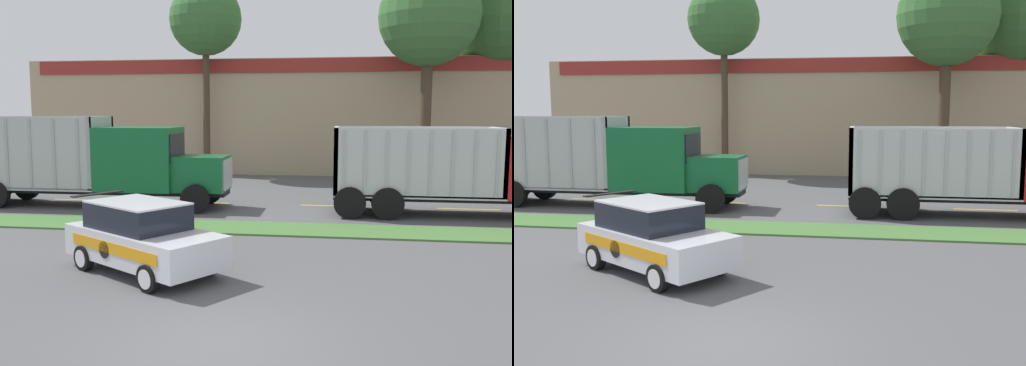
% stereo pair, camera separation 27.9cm
% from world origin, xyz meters
% --- Properties ---
extents(ground_plane, '(600.00, 600.00, 0.00)m').
position_xyz_m(ground_plane, '(0.00, 0.00, 0.00)').
color(ground_plane, '#515154').
extents(grass_verge, '(120.00, 2.05, 0.06)m').
position_xyz_m(grass_verge, '(0.00, 9.29, 0.03)').
color(grass_verge, '#477538').
rests_on(grass_verge, ground_plane).
extents(centre_line_3, '(2.40, 0.14, 0.01)m').
position_xyz_m(centre_line_3, '(-9.28, 14.32, 0.00)').
color(centre_line_3, yellow).
rests_on(centre_line_3, ground_plane).
extents(centre_line_4, '(2.40, 0.14, 0.01)m').
position_xyz_m(centre_line_4, '(-3.88, 14.32, 0.00)').
color(centre_line_4, yellow).
rests_on(centre_line_4, ground_plane).
extents(centre_line_5, '(2.40, 0.14, 0.01)m').
position_xyz_m(centre_line_5, '(1.52, 14.32, 0.00)').
color(centre_line_5, yellow).
rests_on(centre_line_5, ground_plane).
extents(centre_line_6, '(2.40, 0.14, 0.01)m').
position_xyz_m(centre_line_6, '(6.92, 14.32, 0.00)').
color(centre_line_6, yellow).
rests_on(centre_line_6, ground_plane).
extents(dump_truck_lead, '(10.69, 2.71, 3.25)m').
position_xyz_m(dump_truck_lead, '(7.82, 12.81, 1.58)').
color(dump_truck_lead, black).
rests_on(dump_truck_lead, ground_plane).
extents(dump_truck_mid, '(11.04, 2.57, 3.62)m').
position_xyz_m(dump_truck_mid, '(-7.11, 12.95, 1.71)').
color(dump_truck_mid, black).
rests_on(dump_truck_mid, ground_plane).
extents(rally_car, '(4.42, 3.79, 1.72)m').
position_xyz_m(rally_car, '(-2.73, 3.95, 0.86)').
color(rally_car, silver).
rests_on(rally_car, ground_plane).
extents(store_building_backdrop, '(29.91, 12.10, 6.94)m').
position_xyz_m(store_building_backdrop, '(-2.59, 31.09, 3.47)').
color(store_building_backdrop, tan).
rests_on(store_building_backdrop, ground_plane).
extents(tree_behind_left, '(5.22, 5.22, 12.68)m').
position_xyz_m(tree_behind_left, '(6.32, 22.75, 9.22)').
color(tree_behind_left, '#473828').
rests_on(tree_behind_left, ground_plane).
extents(tree_behind_right, '(4.20, 4.20, 12.28)m').
position_xyz_m(tree_behind_right, '(-5.97, 24.23, 9.49)').
color(tree_behind_right, '#473828').
rests_on(tree_behind_right, ground_plane).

